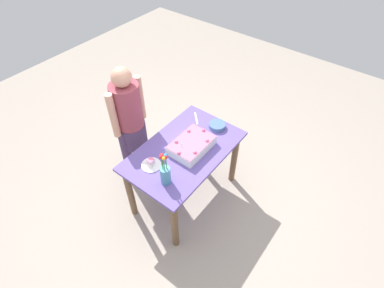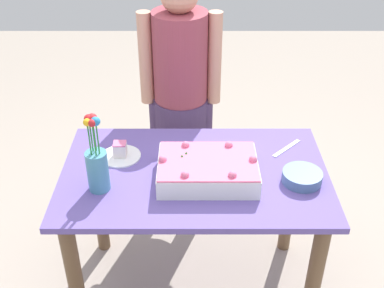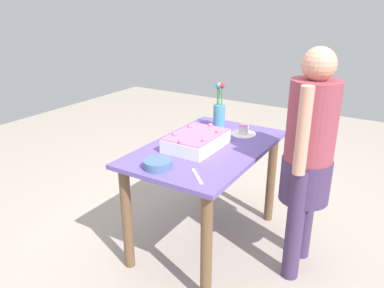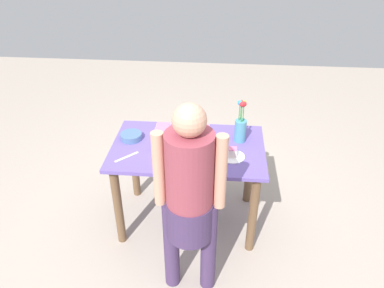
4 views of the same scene
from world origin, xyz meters
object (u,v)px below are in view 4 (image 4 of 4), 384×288
object	(u,v)px
serving_plate_with_slice	(232,155)
person_standing	(190,195)
cake_knife	(127,157)
fruit_bowl	(131,136)
flower_vase	(241,127)
sheet_cake	(181,137)

from	to	relation	value
serving_plate_with_slice	person_standing	distance (m)	0.63
cake_knife	fruit_bowl	bearing A→B (deg)	-130.19
serving_plate_with_slice	fruit_bowl	size ratio (longest dim) A/B	1.09
flower_vase	fruit_bowl	distance (m)	0.89
serving_plate_with_slice	sheet_cake	bearing A→B (deg)	-22.55
serving_plate_with_slice	cake_knife	distance (m)	0.81
person_standing	cake_knife	bearing A→B (deg)	47.20
flower_vase	sheet_cake	bearing A→B (deg)	8.58
sheet_cake	person_standing	size ratio (longest dim) A/B	0.29
fruit_bowl	person_standing	world-z (taller)	person_standing
serving_plate_with_slice	flower_vase	distance (m)	0.27
fruit_bowl	sheet_cake	bearing A→B (deg)	176.79
serving_plate_with_slice	cake_knife	xyz separation A→B (m)	(0.80, 0.07, -0.02)
sheet_cake	serving_plate_with_slice	bearing A→B (deg)	157.45
sheet_cake	serving_plate_with_slice	size ratio (longest dim) A/B	2.28
cake_knife	fruit_bowl	world-z (taller)	fruit_bowl
serving_plate_with_slice	person_standing	xyz separation A→B (m)	(0.28, 0.56, 0.06)
cake_knife	fruit_bowl	size ratio (longest dim) A/B	1.16
sheet_cake	cake_knife	size ratio (longest dim) A/B	2.14
fruit_bowl	person_standing	xyz separation A→B (m)	(-0.55, 0.75, 0.05)
sheet_cake	person_standing	distance (m)	0.74
fruit_bowl	flower_vase	bearing A→B (deg)	-176.93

